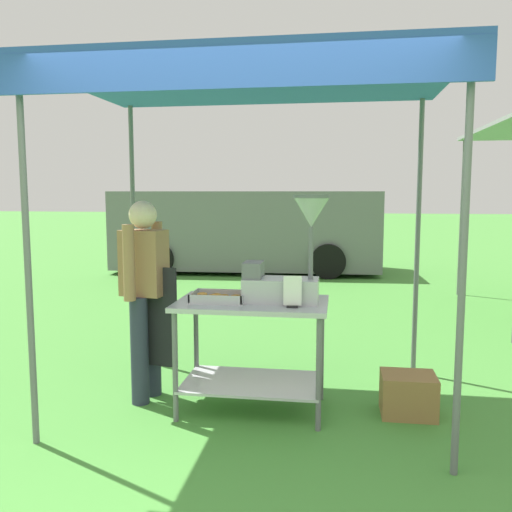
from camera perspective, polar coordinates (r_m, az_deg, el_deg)
The scene contains 9 objects.
ground_plane at distance 9.03m, azimuth 4.64°, elevation -4.01°, with size 70.00×70.00×0.00m, color #478E38.
stall_canopy at distance 4.22m, azimuth -0.22°, elevation 17.10°, with size 2.89×2.05×2.54m.
donut_cart at distance 4.19m, azimuth -0.42°, elevation -8.00°, with size 1.14×0.69×0.86m.
donut_tray at distance 4.13m, azimuth -3.91°, elevation -4.43°, with size 0.40×0.28×0.07m.
donut_fryer at distance 4.06m, azimuth 3.46°, elevation -0.69°, with size 0.63×0.28×0.80m.
menu_sign at distance 3.90m, azimuth 3.84°, elevation -4.01°, with size 0.13×0.05×0.23m.
vendor at distance 4.44m, azimuth -11.52°, elevation -3.47°, with size 0.46×0.54×1.61m.
supply_crate at distance 4.39m, azimuth 15.65°, elevation -13.80°, with size 0.41×0.33×0.31m.
van_grey at distance 11.62m, azimuth -0.86°, elevation 2.78°, with size 5.56×2.28×1.69m.
Camera 1 is at (0.62, -2.85, 1.68)m, focal length 38.21 mm.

